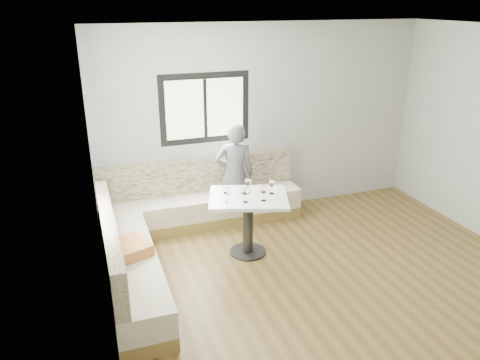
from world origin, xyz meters
name	(u,v)px	position (x,y,z in m)	size (l,w,h in m)	color
room	(346,174)	(-0.08, 0.08, 1.41)	(5.01, 5.01, 2.81)	brown
banquette	(174,226)	(-1.59, 1.63, 0.33)	(2.93, 2.80, 0.95)	olive
table	(248,211)	(-0.71, 1.23, 0.60)	(1.16, 1.02, 0.79)	black
person	(235,175)	(-0.59, 2.10, 0.76)	(0.55, 0.36, 1.51)	#545157
olive_ramekin	(242,191)	(-0.75, 1.36, 0.81)	(0.10, 0.10, 0.04)	white
wine_glass_a	(227,191)	(-1.02, 1.16, 0.93)	(0.09, 0.09, 0.19)	white
wine_glass_b	(245,192)	(-0.81, 1.07, 0.93)	(0.09, 0.09, 0.19)	white
wine_glass_c	(264,190)	(-0.59, 1.04, 0.93)	(0.09, 0.09, 0.19)	white
wine_glass_d	(248,182)	(-0.68, 1.34, 0.93)	(0.09, 0.09, 0.19)	white
wine_glass_e	(272,184)	(-0.41, 1.21, 0.93)	(0.09, 0.09, 0.19)	white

